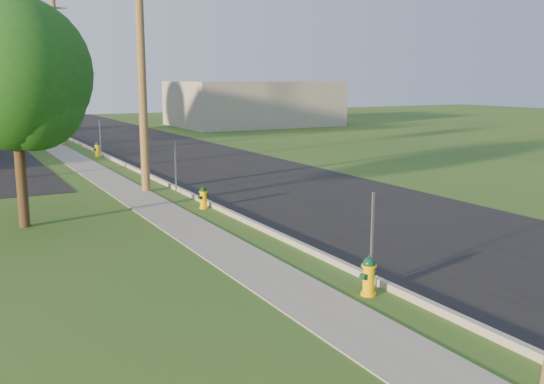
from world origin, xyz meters
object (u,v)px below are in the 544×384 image
object	(u,v)px
tree_verge	(18,80)
hydrant_near	(369,276)
utility_pole_mid	(141,59)
hydrant_mid	(203,197)
price_pylon	(10,49)
utility_pole_far	(58,69)
hydrant_far	(98,149)

from	to	relation	value
tree_verge	hydrant_near	bearing A→B (deg)	-60.52
utility_pole_mid	hydrant_near	bearing A→B (deg)	-87.60
hydrant_near	hydrant_mid	distance (m)	9.17
tree_verge	hydrant_near	xyz separation A→B (m)	(5.21, -9.22, -3.80)
price_pylon	hydrant_near	size ratio (longest dim) A/B	8.43
tree_verge	hydrant_mid	bearing A→B (deg)	-0.50
hydrant_mid	utility_pole_far	bearing A→B (deg)	91.98
utility_pole_mid	tree_verge	distance (m)	6.12
utility_pole_far	hydrant_near	distance (m)	31.43
utility_pole_mid	utility_pole_far	bearing A→B (deg)	90.00
price_pylon	tree_verge	xyz separation A→B (m)	(-0.76, -9.40, -1.23)
utility_pole_mid	hydrant_far	distance (m)	12.25
hydrant_far	utility_pole_mid	bearing A→B (deg)	-93.59
utility_pole_far	price_pylon	distance (m)	13.11
utility_pole_mid	hydrant_far	world-z (taller)	utility_pole_mid
hydrant_far	tree_verge	bearing A→B (deg)	-109.41
utility_pole_far	hydrant_near	world-z (taller)	utility_pole_far
utility_pole_mid	hydrant_near	size ratio (longest dim) A/B	12.06
utility_pole_mid	tree_verge	size ratio (longest dim) A/B	1.50
tree_verge	price_pylon	bearing A→B (deg)	85.37
price_pylon	hydrant_far	size ratio (longest dim) A/B	8.20
hydrant_near	utility_pole_mid	bearing A→B (deg)	92.40
hydrant_mid	hydrant_far	bearing A→B (deg)	90.17
utility_pole_mid	hydrant_near	distance (m)	13.90
price_pylon	hydrant_mid	world-z (taller)	price_pylon
price_pylon	tree_verge	distance (m)	9.51
utility_pole_far	price_pylon	size ratio (longest dim) A/B	1.39
utility_pole_far	hydrant_mid	distance (m)	22.40
utility_pole_mid	price_pylon	size ratio (longest dim) A/B	1.43
hydrant_near	utility_pole_far	bearing A→B (deg)	91.01
hydrant_far	hydrant_near	bearing A→B (deg)	-90.38
utility_pole_far	hydrant_far	bearing A→B (deg)	-83.88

